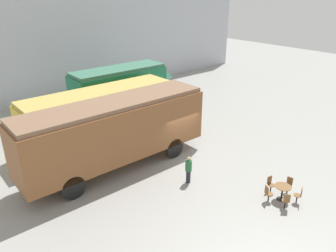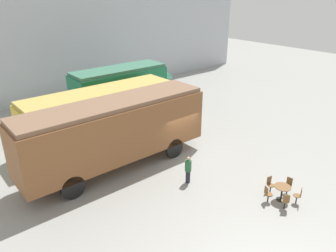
% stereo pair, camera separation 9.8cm
% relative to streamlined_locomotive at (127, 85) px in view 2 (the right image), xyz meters
% --- Properties ---
extents(ground_plane, '(80.00, 80.00, 0.00)m').
position_rel_streamlined_locomotive_xyz_m(ground_plane, '(-1.63, -8.28, -2.29)').
color(ground_plane, gray).
extents(backdrop_wall, '(44.00, 0.15, 9.00)m').
position_rel_streamlined_locomotive_xyz_m(backdrop_wall, '(-1.63, 7.08, 2.21)').
color(backdrop_wall, '#B2B7C1').
rests_on(backdrop_wall, ground_plane).
extents(streamlined_locomotive, '(9.29, 2.54, 3.79)m').
position_rel_streamlined_locomotive_xyz_m(streamlined_locomotive, '(0.00, 0.00, 0.00)').
color(streamlined_locomotive, '#196B47').
rests_on(streamlined_locomotive, ground_plane).
extents(passenger_coach_vintage, '(10.22, 2.57, 3.51)m').
position_rel_streamlined_locomotive_xyz_m(passenger_coach_vintage, '(-4.30, -3.38, -0.16)').
color(passenger_coach_vintage, gold).
rests_on(passenger_coach_vintage, ground_plane).
extents(passenger_coach_wooden, '(10.85, 2.63, 4.00)m').
position_rel_streamlined_locomotive_xyz_m(passenger_coach_wooden, '(-5.48, -7.16, 0.09)').
color(passenger_coach_wooden, brown).
rests_on(passenger_coach_wooden, ground_plane).
extents(cafe_table_near, '(0.80, 0.80, 0.77)m').
position_rel_streamlined_locomotive_xyz_m(cafe_table_near, '(-1.04, -14.98, -1.71)').
color(cafe_table_near, black).
rests_on(cafe_table_near, ground_plane).
extents(cafe_chair_0, '(0.39, 0.40, 0.87)m').
position_rel_streamlined_locomotive_xyz_m(cafe_chair_0, '(-0.69, -15.67, -1.78)').
color(cafe_chair_0, black).
rests_on(cafe_chair_0, ground_plane).
extents(cafe_chair_1, '(0.37, 0.36, 0.87)m').
position_rel_streamlined_locomotive_xyz_m(cafe_chair_1, '(-0.28, -14.87, -1.78)').
color(cafe_chair_1, black).
rests_on(cafe_chair_1, ground_plane).
extents(cafe_chair_2, '(0.36, 0.37, 0.87)m').
position_rel_streamlined_locomotive_xyz_m(cafe_chair_2, '(-0.91, -14.22, -1.78)').
color(cafe_chair_2, black).
rests_on(cafe_chair_2, ground_plane).
extents(cafe_chair_3, '(0.40, 0.39, 0.87)m').
position_rel_streamlined_locomotive_xyz_m(cafe_chair_3, '(-1.73, -14.63, -1.78)').
color(cafe_chair_3, black).
rests_on(cafe_chair_3, ground_plane).
extents(cafe_chair_4, '(0.40, 0.40, 0.87)m').
position_rel_streamlined_locomotive_xyz_m(cafe_chair_4, '(-1.59, -15.52, -1.78)').
color(cafe_chair_4, black).
rests_on(cafe_chair_4, ground_plane).
extents(visitor_person, '(0.34, 0.34, 1.53)m').
position_rel_streamlined_locomotive_xyz_m(visitor_person, '(-3.47, -10.92, -1.47)').
color(visitor_person, '#262633').
rests_on(visitor_person, ground_plane).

